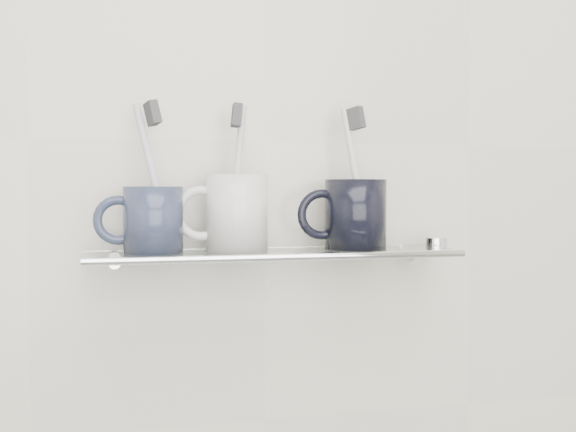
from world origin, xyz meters
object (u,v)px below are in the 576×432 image
object	(u,v)px
shelf_glass	(275,254)
mug_left	(153,220)
mug_center	(237,213)
mug_right	(355,214)

from	to	relation	value
shelf_glass	mug_left	world-z (taller)	mug_left
shelf_glass	mug_left	size ratio (longest dim) A/B	5.81
mug_center	shelf_glass	bearing A→B (deg)	-21.07
mug_left	mug_center	world-z (taller)	mug_center
mug_center	mug_right	bearing A→B (deg)	-15.47
shelf_glass	mug_center	size ratio (longest dim) A/B	4.90
shelf_glass	mug_center	bearing A→B (deg)	174.40
mug_right	mug_center	bearing A→B (deg)	-165.14
mug_left	mug_right	world-z (taller)	mug_right
shelf_glass	mug_left	distance (m)	0.17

